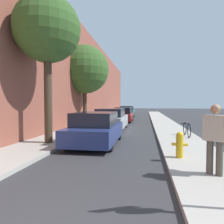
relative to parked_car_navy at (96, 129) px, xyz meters
name	(u,v)px	position (x,y,z in m)	size (l,w,h in m)	color
ground_plane	(129,125)	(0.78, 8.19, -0.65)	(120.00, 120.00, 0.00)	#333335
sidewalk_left	(95,124)	(-2.12, 8.19, -0.59)	(2.00, 52.00, 0.12)	#ADA89E
sidewalk_right	(166,125)	(3.68, 8.19, -0.59)	(2.00, 52.00, 0.12)	#ADA89E
building_facade_left	(79,75)	(-3.47, 8.19, 3.49)	(0.70, 52.00, 8.28)	brown
parked_car_navy	(96,129)	(0.00, 0.00, 0.00)	(1.84, 4.03, 1.38)	black
parked_car_silver	(111,120)	(-0.18, 4.98, 0.02)	(1.84, 4.59, 1.41)	black
parked_car_red	(123,115)	(-0.01, 11.08, 0.00)	(1.70, 4.30, 1.38)	black
parked_car_teal	(127,112)	(-0.20, 17.16, 0.02)	(1.73, 4.41, 1.44)	black
street_tree_near	(47,30)	(-1.88, -0.56, 4.07)	(2.71, 2.71, 6.01)	#423323
street_tree_far	(85,70)	(-2.61, 7.00, 3.72)	(3.75, 3.75, 6.15)	#423323
fire_hydrant	(180,144)	(3.12, -2.14, -0.13)	(0.46, 0.21, 0.78)	gold
pedestrian	(215,136)	(3.66, -3.55, 0.36)	(0.53, 0.47, 1.61)	#4C473D
bicycle	(187,129)	(4.13, 2.13, -0.19)	(0.44, 1.62, 0.66)	black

